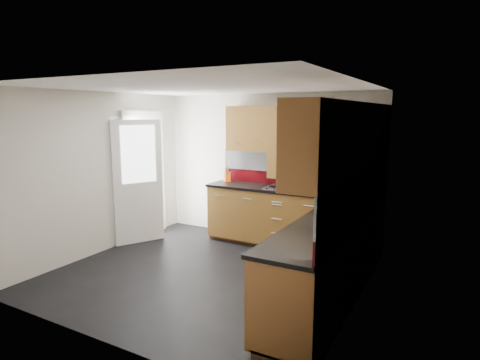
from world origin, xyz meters
The scene contains 14 objects.
room centered at (0.00, 0.00, 1.50)m, with size 4.00×3.80×2.64m.
base_cabinets centered at (1.07, 0.72, 0.44)m, with size 2.70×3.20×0.95m.
countertop centered at (1.05, 0.70, 0.92)m, with size 2.72×3.22×0.04m.
backsplash centered at (1.28, 0.93, 1.21)m, with size 2.70×3.20×0.54m.
upper_cabinets centered at (1.23, 0.78, 1.84)m, with size 2.50×3.20×0.72m.
extractor_hood centered at (0.45, 1.64, 1.28)m, with size 0.60×0.33×0.40m, color brown.
glass_cabinet centered at (1.71, 1.07, 1.87)m, with size 0.32×0.80×0.66m.
back_door centered at (-1.78, 0.75, 1.03)m, with size 0.42×1.19×2.04m.
gas_hob centered at (0.45, 1.47, 0.95)m, with size 0.56×0.49×0.04m.
utensil_pot centered at (-0.65, 1.60, 1.04)m, with size 0.12×0.12×0.44m.
toaster centered at (1.52, 1.55, 1.03)m, with size 0.27×0.18×0.19m.
food_processor centered at (1.67, 0.36, 1.09)m, with size 0.20×0.20×0.33m.
paper_towel centered at (1.74, 0.91, 1.06)m, with size 0.11×0.11×0.24m, color white.
orange_cloth centered at (1.61, 0.89, 0.95)m, with size 0.15×0.13×0.02m, color #E24D19.
Camera 1 is at (2.79, -4.17, 2.09)m, focal length 30.00 mm.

